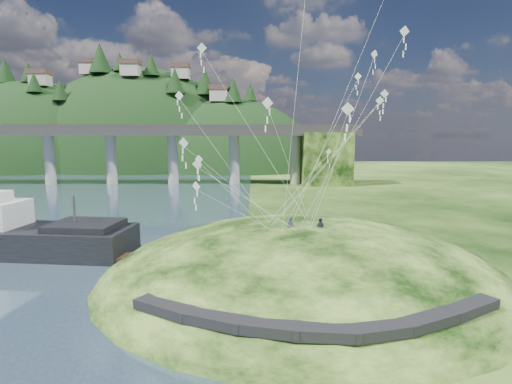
{
  "coord_description": "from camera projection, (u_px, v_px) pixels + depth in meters",
  "views": [
    {
      "loc": [
        3.72,
        -30.79,
        12.19
      ],
      "look_at": [
        4.0,
        6.0,
        7.0
      ],
      "focal_mm": 28.0,
      "sensor_mm": 36.0,
      "label": 1
    }
  ],
  "objects": [
    {
      "name": "grass_hill",
      "position": [
        303.0,
        296.0,
        34.42
      ],
      "size": [
        36.0,
        32.0,
        13.0
      ],
      "color": "black",
      "rests_on": "ground"
    },
    {
      "name": "footpath",
      "position": [
        320.0,
        318.0,
        22.28
      ],
      "size": [
        22.29,
        5.84,
        0.83
      ],
      "color": "black",
      "rests_on": "ground"
    },
    {
      "name": "wooden_dock",
      "position": [
        165.0,
        256.0,
        39.35
      ],
      "size": [
        13.81,
        3.5,
        0.98
      ],
      "color": "#3E2719",
      "rests_on": "ground"
    },
    {
      "name": "ground",
      "position": [
        207.0,
        288.0,
        32.17
      ],
      "size": [
        320.0,
        320.0,
        0.0
      ],
      "primitive_type": "plane",
      "color": "black",
      "rests_on": "ground"
    },
    {
      "name": "kite_flyers",
      "position": [
        307.0,
        217.0,
        31.84
      ],
      "size": [
        3.21,
        0.84,
        1.72
      ],
      "color": "#292C37",
      "rests_on": "ground"
    },
    {
      "name": "kite_swarm",
      "position": [
        286.0,
        95.0,
        32.53
      ],
      "size": [
        19.8,
        16.04,
        19.77
      ],
      "color": "silver",
      "rests_on": "ground"
    },
    {
      "name": "bridge",
      "position": [
        133.0,
        146.0,
        99.98
      ],
      "size": [
        160.0,
        11.0,
        15.0
      ],
      "color": "#2D2B2B",
      "rests_on": "ground"
    },
    {
      "name": "far_ridge",
      "position": [
        131.0,
        187.0,
        153.84
      ],
      "size": [
        153.0,
        70.0,
        94.5
      ],
      "color": "black",
      "rests_on": "ground"
    },
    {
      "name": "work_barge",
      "position": [
        12.0,
        234.0,
        41.48
      ],
      "size": [
        24.69,
        9.21,
        8.44
      ],
      "color": "black",
      "rests_on": "ground"
    }
  ]
}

